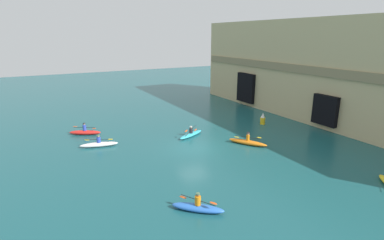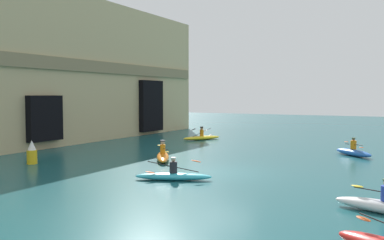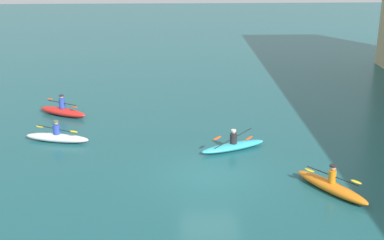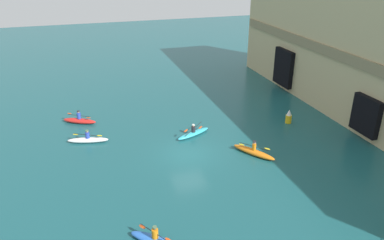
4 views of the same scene
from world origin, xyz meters
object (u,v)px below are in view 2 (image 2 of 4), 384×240
at_px(kayak_yellow, 202,137).
at_px(marker_buoy, 32,153).
at_px(kayak_cyan, 173,176).
at_px(kayak_orange, 163,156).
at_px(kayak_blue, 353,152).

relative_size(kayak_yellow, marker_buoy, 2.64).
bearing_deg(marker_buoy, kayak_cyan, -91.16).
relative_size(kayak_orange, marker_buoy, 2.64).
height_order(kayak_yellow, kayak_cyan, kayak_yellow).
relative_size(kayak_blue, kayak_cyan, 0.81).
relative_size(kayak_orange, kayak_cyan, 1.02).
height_order(kayak_orange, kayak_cyan, kayak_orange).
height_order(kayak_orange, marker_buoy, marker_buoy).
bearing_deg(kayak_yellow, kayak_orange, 46.86).
relative_size(kayak_blue, marker_buoy, 2.10).
bearing_deg(kayak_blue, kayak_cyan, 105.64).
bearing_deg(kayak_orange, kayak_yellow, -16.40).
relative_size(kayak_yellow, kayak_cyan, 1.02).
bearing_deg(kayak_cyan, marker_buoy, 154.62).
distance_m(kayak_orange, kayak_cyan, 5.55).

